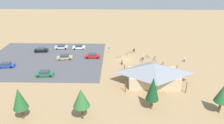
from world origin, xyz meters
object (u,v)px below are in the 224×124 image
at_px(bicycle_yellow_by_bin, 147,64).
at_px(car_tan_mid_lot, 65,57).
at_px(pine_west, 223,93).
at_px(bicycle_red_edge_south, 141,61).
at_px(car_red_near_entry, 93,56).
at_px(bicycle_purple_back_row, 154,61).
at_px(visitor_at_bikes, 122,62).
at_px(visitor_by_pavilion, 184,59).
at_px(bicycle_teal_lone_west, 155,57).
at_px(car_blue_inner_stall, 6,65).
at_px(car_green_second_row, 45,73).
at_px(visitor_near_lot, 143,57).
at_px(car_black_back_corner, 41,50).
at_px(pine_center, 19,99).
at_px(pine_mideast, 81,98).
at_px(bicycle_green_yard_front, 163,64).
at_px(bicycle_blue_near_sign, 147,57).
at_px(pine_far_east, 153,89).
at_px(bicycle_white_edge_north, 119,57).
at_px(bicycle_silver_yard_center, 132,52).
at_px(trash_bin, 134,50).
at_px(car_white_aisle_side, 79,47).
at_px(bicycle_black_front_row, 127,54).
at_px(bike_pavilion, 153,72).
at_px(lot_sign, 109,49).

distance_m(bicycle_yellow_by_bin, car_tan_mid_lot, 24.95).
bearing_deg(pine_west, car_tan_mid_lot, -35.10).
bearing_deg(bicycle_red_edge_south, car_red_near_entry, -10.52).
height_order(bicycle_purple_back_row, visitor_at_bikes, visitor_at_bikes).
bearing_deg(visitor_by_pavilion, bicycle_purple_back_row, 1.06).
bearing_deg(bicycle_teal_lone_west, car_blue_inner_stall, 9.51).
relative_size(car_green_second_row, visitor_near_lot, 2.59).
bearing_deg(car_black_back_corner, bicycle_red_edge_south, 167.03).
distance_m(pine_center, bicycle_teal_lone_west, 41.58).
xyz_separation_m(pine_west, bicycle_red_edge_south, (12.74, -23.75, -3.94)).
relative_size(pine_west, visitor_by_pavilion, 3.85).
height_order(pine_mideast, visitor_by_pavilion, pine_mideast).
bearing_deg(bicycle_green_yard_front, bicycle_blue_near_sign, -53.59).
distance_m(pine_far_east, bicycle_white_edge_north, 27.09).
bearing_deg(bicycle_teal_lone_west, bicycle_white_edge_north, -2.41).
xyz_separation_m(pine_west, visitor_near_lot, (12.09, -25.51, -3.40)).
bearing_deg(bicycle_yellow_by_bin, car_green_second_row, 15.15).
xyz_separation_m(bicycle_silver_yard_center, car_red_near_entry, (12.41, 4.34, 0.34)).
distance_m(trash_bin, pine_mideast, 37.10).
height_order(trash_bin, car_blue_inner_stall, car_blue_inner_stall).
bearing_deg(bicycle_white_edge_north, trash_bin, -133.58).
height_order(car_tan_mid_lot, car_white_aisle_side, car_tan_mid_lot).
relative_size(car_red_near_entry, visitor_near_lot, 2.56).
xyz_separation_m(pine_center, bicycle_green_yard_front, (-30.94, -24.55, -4.01)).
distance_m(pine_west, car_tan_mid_lot, 44.15).
relative_size(bicycle_red_edge_south, visitor_by_pavilion, 0.95).
bearing_deg(bicycle_black_front_row, car_red_near_entry, 14.61).
bearing_deg(pine_west, car_red_near_entry, -43.88).
relative_size(pine_west, bicycle_red_edge_south, 4.05).
relative_size(bicycle_teal_lone_west, car_tan_mid_lot, 0.31).
bearing_deg(bicycle_teal_lone_west, pine_far_east, 79.43).
relative_size(pine_far_east, visitor_near_lot, 3.98).
height_order(pine_mideast, bicycle_black_front_row, pine_mideast).
xyz_separation_m(bicycle_blue_near_sign, car_white_aisle_side, (22.41, -7.14, 0.36)).
distance_m(visitor_by_pavilion, visitor_at_bikes, 18.75).
height_order(bike_pavilion, bicycle_silver_yard_center, bike_pavilion).
bearing_deg(car_white_aisle_side, pine_far_east, 120.92).
distance_m(bicycle_blue_near_sign, car_green_second_row, 30.89).
distance_m(pine_far_east, pine_mideast, 13.84).
bearing_deg(bicycle_red_edge_south, bicycle_purple_back_row, -175.40).
height_order(lot_sign, pine_far_east, pine_far_east).
distance_m(pine_west, car_green_second_row, 41.48).
relative_size(car_tan_mid_lot, visitor_by_pavilion, 3.03).
relative_size(bicycle_black_front_row, car_tan_mid_lot, 0.35).
height_order(pine_mideast, car_blue_inner_stall, pine_mideast).
height_order(bicycle_silver_yard_center, bicycle_blue_near_sign, bicycle_silver_yard_center).
height_order(pine_center, car_red_near_entry, pine_center).
xyz_separation_m(bicycle_purple_back_row, bicycle_teal_lone_west, (-0.54, -2.40, 0.01)).
height_order(car_tan_mid_lot, car_black_back_corner, car_tan_mid_lot).
distance_m(bike_pavilion, car_green_second_row, 27.72).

